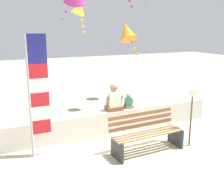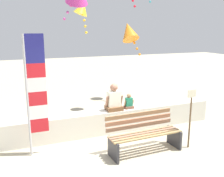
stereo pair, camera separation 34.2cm
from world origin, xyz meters
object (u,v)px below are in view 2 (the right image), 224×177
at_px(park_bench, 144,134).
at_px(person_adult, 114,100).
at_px(person_child, 129,103).
at_px(kite_yellow, 82,9).
at_px(flag_banner, 34,89).
at_px(sign_post, 190,114).
at_px(kite_orange, 129,31).

xyz_separation_m(park_bench, person_adult, (-0.20, 1.34, 0.49)).
xyz_separation_m(person_child, kite_yellow, (-0.78, 1.78, 2.61)).
distance_m(flag_banner, kite_yellow, 3.50).
height_order(park_bench, sign_post, sign_post).
height_order(person_child, kite_orange, kite_orange).
bearing_deg(sign_post, kite_orange, 98.23).
relative_size(kite_orange, kite_yellow, 1.11).
relative_size(flag_banner, sign_post, 1.89).
distance_m(kite_orange, sign_post, 3.24).
xyz_separation_m(park_bench, flag_banner, (-2.31, 0.75, 1.10)).
distance_m(person_adult, kite_orange, 2.27).
xyz_separation_m(person_child, kite_orange, (0.47, 1.04, 1.93)).
bearing_deg(park_bench, flag_banner, 162.04).
bearing_deg(kite_orange, kite_yellow, 149.32).
bearing_deg(person_adult, person_child, 0.05).
xyz_separation_m(person_adult, flag_banner, (-2.11, -0.60, 0.62)).
relative_size(flag_banner, kite_yellow, 2.66).
height_order(person_child, flag_banner, flag_banner).
height_order(flag_banner, kite_orange, kite_orange).
xyz_separation_m(person_child, flag_banner, (-2.56, -0.60, 0.74)).
height_order(person_adult, kite_yellow, kite_yellow).
distance_m(person_adult, flag_banner, 2.28).
bearing_deg(sign_post, person_adult, 129.39).
bearing_deg(sign_post, kite_yellow, 115.83).
distance_m(park_bench, kite_yellow, 4.34).
bearing_deg(person_adult, flag_banner, -164.22).
bearing_deg(flag_banner, person_adult, 15.78).
xyz_separation_m(flag_banner, sign_post, (3.41, -0.98, -0.69)).
bearing_deg(park_bench, person_child, 79.46).
bearing_deg(kite_yellow, kite_orange, -30.68).
relative_size(person_adult, flag_banner, 0.27).
relative_size(person_adult, kite_yellow, 0.73).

